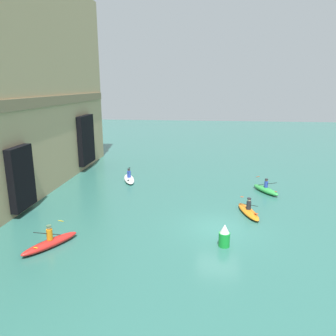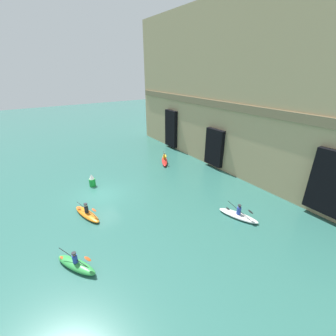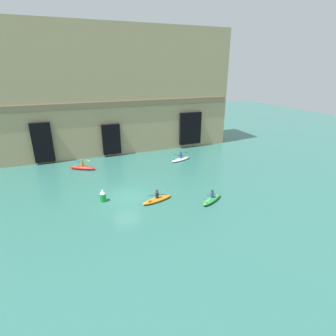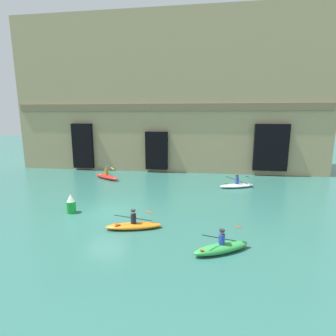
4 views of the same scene
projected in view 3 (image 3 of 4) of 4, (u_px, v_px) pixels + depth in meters
ground_plane at (126, 196)px, 25.23m from camera, size 120.00×120.00×0.00m
cliff_bluff at (110, 92)px, 37.17m from camera, size 34.31×7.45×16.86m
kayak_red at (83, 167)px, 31.77m from camera, size 3.15×2.24×1.29m
kayak_green at (212, 199)px, 24.19m from camera, size 2.82×2.00×1.16m
kayak_white at (181, 159)px, 34.85m from camera, size 3.17×1.79×1.12m
kayak_orange at (157, 199)px, 24.27m from camera, size 3.19×1.51×1.11m
marker_buoy at (103, 196)px, 24.14m from camera, size 0.59×0.59×1.24m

